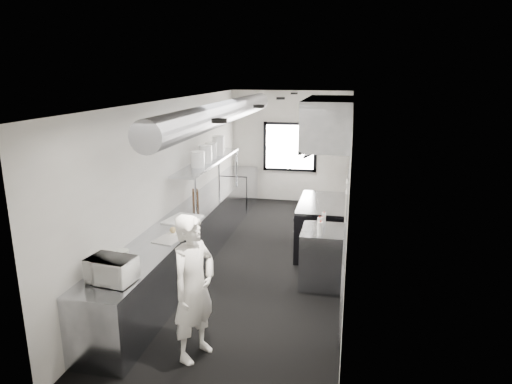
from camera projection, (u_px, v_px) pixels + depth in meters
The scene contains 35 objects.
floor at pixel (259, 260), 8.12m from camera, with size 3.00×8.00×0.01m, color black.
ceiling at pixel (259, 100), 7.40m from camera, with size 3.00×8.00×0.01m, color beige.
wall_back at pixel (290, 147), 11.55m from camera, with size 3.00×0.02×2.80m, color silver.
wall_front at pixel (168, 290), 3.97m from camera, with size 3.00×0.02×2.80m, color silver.
wall_left at pixel (176, 179), 8.05m from camera, with size 0.02×8.00×2.80m, color silver.
wall_right at pixel (349, 188), 7.47m from camera, with size 0.02×8.00×2.80m, color silver.
wall_cladding at pixel (345, 231), 7.97m from camera, with size 0.03×5.50×1.10m, color #9399A0.
hvac_duct at pixel (224, 112), 7.98m from camera, with size 0.40×0.40×6.40m, color gray.
service_window at pixel (290, 147), 11.51m from camera, with size 1.36×0.05×1.25m.
exhaust_hood at pixel (329, 122), 7.95m from camera, with size 0.81×2.20×0.88m.
prep_counter at pixel (187, 241), 7.75m from camera, with size 0.70×6.00×0.90m, color #9399A0.
pass_shelf at pixel (209, 162), 8.91m from camera, with size 0.45×3.00×0.68m.
range at pixel (321, 226), 8.46m from camera, with size 0.88×1.60×0.94m.
bottle_station at pixel (322, 257), 7.11m from camera, with size 0.65×0.80×0.90m, color #9399A0.
far_work_table at pixel (239, 189), 11.26m from camera, with size 0.70×1.20×0.90m, color #9399A0.
notice_sheet_a at pixel (346, 195), 6.28m from camera, with size 0.02×0.28×0.38m, color white.
notice_sheet_b at pixel (346, 205), 5.97m from camera, with size 0.02×0.28×0.38m, color white.
line_cook at pixel (194, 288), 5.18m from camera, with size 0.63×0.41×1.73m, color silver.
microwave at pixel (111, 270), 5.22m from camera, with size 0.49×0.37×0.29m, color white.
deli_tub_a at pixel (123, 254), 5.91m from camera, with size 0.16×0.16×0.11m, color silver.
deli_tub_b at pixel (112, 261), 5.70m from camera, with size 0.15×0.15×0.11m, color silver.
newspaper at pixel (169, 239), 6.58m from camera, with size 0.33×0.42×0.01m, color beige.
small_plate at pixel (173, 233), 6.81m from camera, with size 0.16×0.16×0.01m, color white.
pastry at pixel (173, 230), 6.80m from camera, with size 0.09×0.09×0.09m, color tan.
cutting_board at pixel (183, 219), 7.45m from camera, with size 0.47×0.62×0.02m, color silver.
knife_block at pixel (195, 197), 8.38m from camera, with size 0.10×0.22×0.24m, color #55371E.
plate_stack_a at pixel (198, 159), 8.22m from camera, with size 0.25×0.25×0.29m, color white.
plate_stack_b at pixel (205, 154), 8.62m from camera, with size 0.25×0.25×0.33m, color white.
plate_stack_c at pixel (211, 151), 9.02m from camera, with size 0.22×0.22×0.32m, color white.
plate_stack_d at pixel (218, 146), 9.42m from camera, with size 0.25×0.25×0.39m, color white.
squeeze_bottle_a at pixel (320, 229), 6.73m from camera, with size 0.07×0.07×0.20m, color silver.
squeeze_bottle_b at pixel (321, 228), 6.80m from camera, with size 0.06×0.06×0.18m, color silver.
squeeze_bottle_c at pixel (319, 223), 6.99m from camera, with size 0.06×0.06×0.19m, color silver.
squeeze_bottle_d at pixel (323, 222), 7.10m from camera, with size 0.05×0.05×0.16m, color silver.
squeeze_bottle_e at pixel (324, 218), 7.22m from camera, with size 0.06×0.06×0.19m, color silver.
Camera 1 is at (1.48, -7.39, 3.24)m, focal length 32.07 mm.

